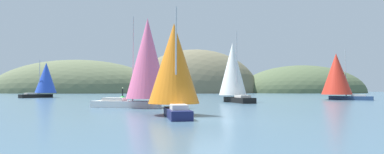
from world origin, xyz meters
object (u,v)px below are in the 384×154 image
Objects in this scene: sailboat_blue_spinnaker at (45,79)px; sailboat_white_mainsail at (233,71)px; channel_buoy at (123,99)px; sailboat_scarlet_sail at (337,75)px; sailboat_orange_sail at (174,65)px; sailboat_pink_spinnaker at (146,61)px.

sailboat_white_mainsail is (41.64, -25.81, 0.48)m from sailboat_blue_spinnaker.
sailboat_blue_spinnaker is 30.93m from channel_buoy.
sailboat_scarlet_sail is 41.10m from channel_buoy.
sailboat_orange_sail is at bearing -71.55° from channel_buoy.
sailboat_white_mainsail is (-21.80, -8.85, 0.19)m from sailboat_scarlet_sail.
sailboat_blue_spinnaker is (-32.69, 50.40, 0.52)m from sailboat_orange_sail.
sailboat_blue_spinnaker is 48.99m from sailboat_white_mainsail.
sailboat_orange_sail is 45.43m from sailboat_scarlet_sail.
sailboat_orange_sail is (3.46, -9.87, -1.27)m from sailboat_pink_spinnaker.
sailboat_white_mainsail reaches higher than sailboat_orange_sail.
sailboat_white_mainsail is at bearing 70.00° from sailboat_orange_sail.
sailboat_orange_sail is 60.07m from sailboat_blue_spinnaker.
sailboat_pink_spinnaker is 3.96× the size of channel_buoy.
sailboat_scarlet_sail is at bearing -14.97° from sailboat_blue_spinnaker.
sailboat_scarlet_sail is (30.75, 33.44, 0.81)m from sailboat_orange_sail.
sailboat_pink_spinnaker is at bearing 109.30° from sailboat_orange_sail.
sailboat_scarlet_sail is at bearing 5.05° from channel_buoy.
sailboat_white_mainsail is at bearing 49.87° from sailboat_pink_spinnaker.
sailboat_pink_spinnaker is 19.25m from sailboat_white_mainsail.
sailboat_scarlet_sail reaches higher than sailboat_blue_spinnaker.
sailboat_pink_spinnaker is 49.97m from sailboat_blue_spinnaker.
sailboat_blue_spinnaker is 0.80× the size of sailboat_white_mainsail.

